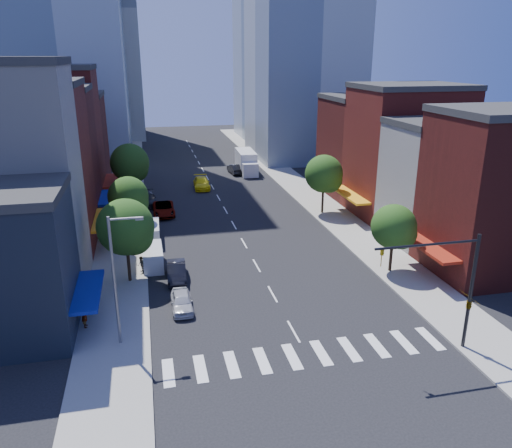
{
  "coord_description": "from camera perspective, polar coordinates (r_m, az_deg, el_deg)",
  "views": [
    {
      "loc": [
        -9.44,
        -29.85,
        18.73
      ],
      "look_at": [
        -0.62,
        9.49,
        5.0
      ],
      "focal_mm": 35.0,
      "sensor_mm": 36.0,
      "label": 1
    }
  ],
  "objects": [
    {
      "name": "bldg_left_2",
      "position": [
        52.77,
        -25.11,
        5.29
      ],
      "size": [
        12.0,
        9.0,
        16.0
      ],
      "primitive_type": "cube",
      "color": "maroon",
      "rests_on": "ground"
    },
    {
      "name": "parked_car_front",
      "position": [
        39.33,
        -8.49,
        -8.74
      ],
      "size": [
        1.62,
        4.0,
        1.36
      ],
      "primitive_type": "imported",
      "rotation": [
        0.0,
        0.0,
        -0.0
      ],
      "color": "#BABBBF",
      "rests_on": "ground"
    },
    {
      "name": "taxi",
      "position": [
        74.02,
        -6.24,
        4.67
      ],
      "size": [
        2.49,
        5.63,
        1.61
      ],
      "primitive_type": "imported",
      "rotation": [
        0.0,
        0.0,
        -0.04
      ],
      "color": "#FFE90D",
      "rests_on": "ground"
    },
    {
      "name": "bldg_right_0",
      "position": [
        48.84,
        26.48,
        2.91
      ],
      "size": [
        12.0,
        9.0,
        14.0
      ],
      "primitive_type": "cube",
      "color": "#4A1612",
      "rests_on": "ground"
    },
    {
      "name": "parked_car_third",
      "position": [
        62.27,
        -10.51,
        1.71
      ],
      "size": [
        2.55,
        5.53,
        1.54
      ],
      "primitive_type": "imported",
      "rotation": [
        0.0,
        0.0,
        -0.0
      ],
      "color": "#999999",
      "rests_on": "ground"
    },
    {
      "name": "bldg_left_3",
      "position": [
        61.02,
        -23.48,
        6.65
      ],
      "size": [
        12.0,
        8.0,
        15.0
      ],
      "primitive_type": "cube",
      "color": "#4A1612",
      "rests_on": "ground"
    },
    {
      "name": "pedestrian_near",
      "position": [
        38.23,
        -19.01,
        -9.83
      ],
      "size": [
        0.47,
        0.69,
        1.85
      ],
      "primitive_type": "imported",
      "rotation": [
        0.0,
        0.0,
        1.61
      ],
      "color": "#999999",
      "rests_on": "sidewalk_left"
    },
    {
      "name": "pedestrian_far",
      "position": [
        45.83,
        -12.99,
        -4.57
      ],
      "size": [
        0.7,
        0.84,
        1.55
      ],
      "primitive_type": "imported",
      "rotation": [
        0.0,
        0.0,
        -1.41
      ],
      "color": "#999999",
      "rests_on": "sidewalk_left"
    },
    {
      "name": "bldg_right_1",
      "position": [
        55.68,
        20.99,
        4.33
      ],
      "size": [
        12.0,
        8.0,
        12.0
      ],
      "primitive_type": "cube",
      "color": "#B8B4AA",
      "rests_on": "ground"
    },
    {
      "name": "tower_far_w",
      "position": [
        125.49,
        -17.87,
        22.21
      ],
      "size": [
        18.0,
        18.0,
        56.0
      ],
      "primitive_type": "cube",
      "color": "#9EA5AD",
      "rests_on": "ground"
    },
    {
      "name": "sidewalk_right",
      "position": [
        75.56,
        4.67,
        4.44
      ],
      "size": [
        5.0,
        120.0,
        0.15
      ],
      "primitive_type": "cube",
      "color": "gray",
      "rests_on": "ground"
    },
    {
      "name": "ground",
      "position": [
        36.48,
        4.31,
        -12.14
      ],
      "size": [
        220.0,
        220.0,
        0.0
      ],
      "primitive_type": "plane",
      "color": "black",
      "rests_on": "ground"
    },
    {
      "name": "bldg_right_3",
      "position": [
        71.79,
        12.81,
        8.53
      ],
      "size": [
        12.0,
        10.0,
        13.0
      ],
      "primitive_type": "cube",
      "color": "#4A1612",
      "rests_on": "ground"
    },
    {
      "name": "parked_car_rear",
      "position": [
        66.93,
        -12.23,
        2.79
      ],
      "size": [
        2.39,
        5.31,
        1.51
      ],
      "primitive_type": "imported",
      "rotation": [
        0.0,
        0.0,
        0.05
      ],
      "color": "black",
      "rests_on": "ground"
    },
    {
      "name": "sidewalk_left",
      "position": [
        72.37,
        -14.64,
        3.24
      ],
      "size": [
        5.0,
        120.0,
        0.15
      ],
      "primitive_type": "cube",
      "color": "gray",
      "rests_on": "ground"
    },
    {
      "name": "crosswalk",
      "position": [
        34.07,
        5.81,
        -14.64
      ],
      "size": [
        19.0,
        3.0,
        0.01
      ],
      "primitive_type": "cube",
      "color": "silver",
      "rests_on": "ground"
    },
    {
      "name": "traffic_signal",
      "position": [
        35.08,
        22.59,
        -7.29
      ],
      "size": [
        7.24,
        2.24,
        8.0
      ],
      "color": "black",
      "rests_on": "sidewalk_right"
    },
    {
      "name": "traffic_car_oncoming",
      "position": [
        83.07,
        -2.42,
        6.31
      ],
      "size": [
        2.12,
        4.92,
        1.58
      ],
      "primitive_type": "imported",
      "rotation": [
        0.0,
        0.0,
        3.24
      ],
      "color": "black",
      "rests_on": "ground"
    },
    {
      "name": "tree_right_near",
      "position": [
        45.64,
        15.66,
        -0.5
      ],
      "size": [
        4.0,
        4.0,
        6.2
      ],
      "color": "black",
      "rests_on": "sidewalk_right"
    },
    {
      "name": "tree_left_far",
      "position": [
        67.18,
        -14.09,
        6.62
      ],
      "size": [
        5.0,
        5.0,
        7.75
      ],
      "color": "black",
      "rests_on": "sidewalk_left"
    },
    {
      "name": "cargo_van_near",
      "position": [
        47.16,
        -11.7,
        -3.78
      ],
      "size": [
        1.85,
        4.46,
        1.9
      ],
      "rotation": [
        0.0,
        0.0,
        0.01
      ],
      "color": "silver",
      "rests_on": "ground"
    },
    {
      "name": "bldg_left_5",
      "position": [
        78.67,
        -21.17,
        8.61
      ],
      "size": [
        12.0,
        10.0,
        13.0
      ],
      "primitive_type": "cube",
      "color": "#4A1612",
      "rests_on": "ground"
    },
    {
      "name": "bldg_right_2",
      "position": [
        62.87,
        16.72,
        7.73
      ],
      "size": [
        12.0,
        10.0,
        15.0
      ],
      "primitive_type": "cube",
      "color": "maroon",
      "rests_on": "ground"
    },
    {
      "name": "box_truck",
      "position": [
        83.64,
        -1.11,
        7.04
      ],
      "size": [
        3.0,
        8.91,
        3.55
      ],
      "rotation": [
        0.0,
        0.0,
        -0.04
      ],
      "color": "silver",
      "rests_on": "ground"
    },
    {
      "name": "streetlight",
      "position": [
        33.74,
        -15.64,
        -5.44
      ],
      "size": [
        2.25,
        0.25,
        9.0
      ],
      "color": "slate",
      "rests_on": "sidewalk_left"
    },
    {
      "name": "parked_car_second",
      "position": [
        44.32,
        -9.07,
        -5.38
      ],
      "size": [
        1.76,
        4.61,
        1.5
      ],
      "primitive_type": "imported",
      "rotation": [
        0.0,
        0.0,
        -0.04
      ],
      "color": "black",
      "rests_on": "ground"
    },
    {
      "name": "tree_left_mid",
      "position": [
        53.72,
        -14.23,
        2.89
      ],
      "size": [
        4.2,
        4.2,
        6.65
      ],
      "color": "black",
      "rests_on": "sidewalk_left"
    },
    {
      "name": "tree_left_near",
      "position": [
        43.11,
        -14.48,
        -0.58
      ],
      "size": [
        4.8,
        4.8,
        7.3
      ],
      "color": "black",
      "rests_on": "sidewalk_left"
    },
    {
      "name": "tree_right_far",
      "position": [
        61.22,
        7.91,
        5.53
      ],
      "size": [
        4.6,
        4.6,
        7.2
      ],
      "color": "black",
      "rests_on": "sidewalk_right"
    },
    {
      "name": "bldg_left_4",
      "position": [
        69.1,
        -22.4,
        8.89
      ],
      "size": [
        12.0,
        9.0,
        17.0
      ],
      "primitive_type": "cube",
      "color": "maroon",
      "rests_on": "ground"
    },
    {
      "name": "traffic_car_far",
      "position": [
        89.64,
        -1.17,
        7.25
      ],
      "size": [
        2.43,
        4.82,
        1.57
      ],
      "primitive_type": "imported",
      "rotation": [
        0.0,
        0.0,
        3.27
      ],
      "color": "#999999",
      "rests_on": "ground"
    },
    {
      "name": "cargo_van_far",
      "position": [
        53.36,
        -11.97,
        -1.05
      ],
      "size": [
        2.0,
        4.7,
        1.98
      ],
      "rotation": [
        0.0,
        0.0,
        -0.02
      ],
      "color": "silver",
      "rests_on": "ground"
    }
  ]
}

